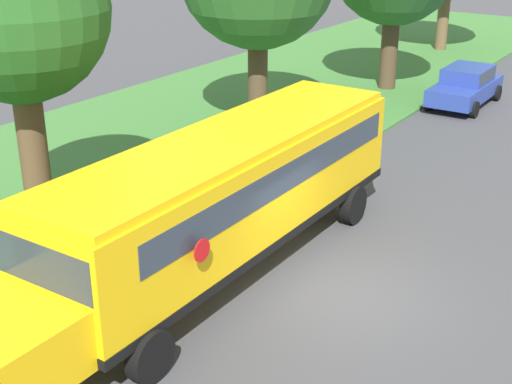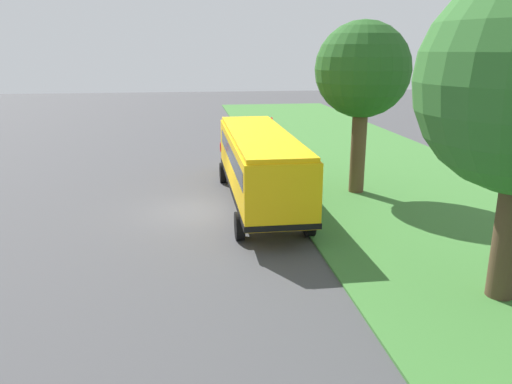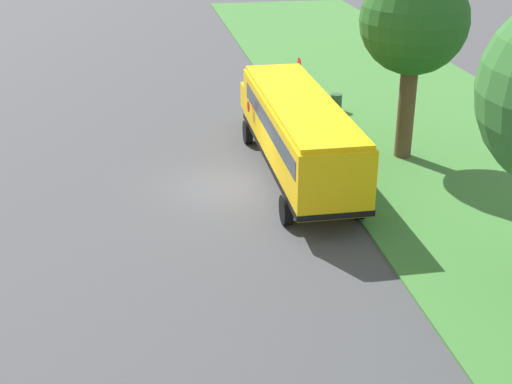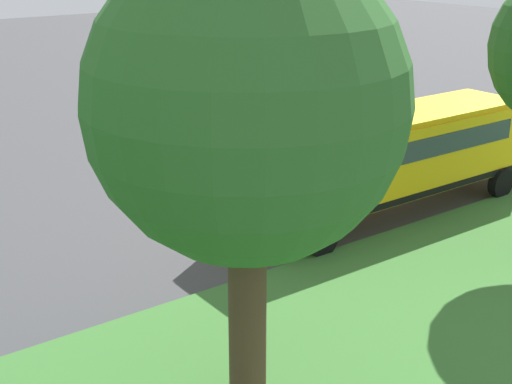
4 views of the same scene
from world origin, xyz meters
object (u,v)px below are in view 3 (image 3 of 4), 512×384
at_px(stop_sign, 299,78).
at_px(trash_bin, 336,103).
at_px(oak_tree_beside_bus, 412,22).
at_px(school_bus, 297,128).

height_order(stop_sign, trash_bin, stop_sign).
xyz_separation_m(oak_tree_beside_bus, stop_sign, (2.79, -6.52, -3.81)).
bearing_deg(trash_bin, stop_sign, -4.54).
xyz_separation_m(school_bus, trash_bin, (-3.69, -7.46, -1.47)).
distance_m(school_bus, oak_tree_beside_bus, 5.98).
height_order(school_bus, oak_tree_beside_bus, oak_tree_beside_bus).
relative_size(school_bus, stop_sign, 4.53).
relative_size(school_bus, trash_bin, 13.80).
xyz_separation_m(school_bus, stop_sign, (-1.84, -7.61, -0.19)).
bearing_deg(oak_tree_beside_bus, school_bus, 13.30).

